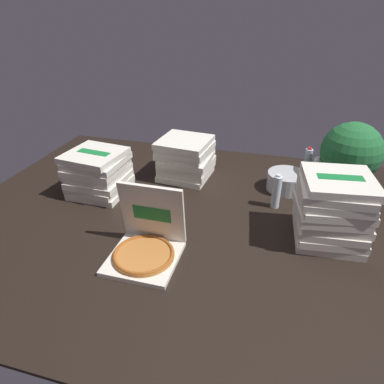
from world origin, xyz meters
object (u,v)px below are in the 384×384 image
(ice_bucket, at_px, (286,181))
(water_bottle_0, at_px, (276,192))
(water_bottle_2, at_px, (307,163))
(pizza_stack_left_mid, at_px, (98,173))
(pizza_stack_right_mid, at_px, (186,158))
(pizza_stack_left_near, at_px, (332,210))
(open_pizza_box, at_px, (146,244))
(water_bottle_1, at_px, (316,173))
(potted_plant, at_px, (351,154))

(ice_bucket, height_order, water_bottle_0, water_bottle_0)
(water_bottle_2, bearing_deg, water_bottle_0, -111.02)
(pizza_stack_left_mid, xyz_separation_m, pizza_stack_right_mid, (0.54, 0.42, -0.00))
(ice_bucket, bearing_deg, pizza_stack_left_near, -66.01)
(open_pizza_box, height_order, ice_bucket, open_pizza_box)
(water_bottle_0, relative_size, water_bottle_1, 1.00)
(water_bottle_1, bearing_deg, potted_plant, -0.93)
(pizza_stack_right_mid, bearing_deg, open_pizza_box, -86.38)
(open_pizza_box, bearing_deg, pizza_stack_right_mid, 93.62)
(open_pizza_box, xyz_separation_m, potted_plant, (1.14, 1.09, 0.22))
(open_pizza_box, relative_size, ice_bucket, 1.37)
(water_bottle_0, relative_size, potted_plant, 0.47)
(open_pizza_box, bearing_deg, water_bottle_0, 47.29)
(potted_plant, bearing_deg, water_bottle_2, 146.06)
(pizza_stack_left_mid, relative_size, pizza_stack_left_near, 0.96)
(pizza_stack_right_mid, height_order, pizza_stack_left_near, pizza_stack_left_near)
(water_bottle_1, bearing_deg, pizza_stack_left_mid, -161.76)
(pizza_stack_left_near, distance_m, water_bottle_1, 0.67)
(potted_plant, bearing_deg, pizza_stack_left_mid, -163.93)
(water_bottle_2, bearing_deg, pizza_stack_right_mid, -164.38)
(open_pizza_box, xyz_separation_m, pizza_stack_right_mid, (-0.06, 1.00, 0.08))
(open_pizza_box, distance_m, water_bottle_0, 0.98)
(water_bottle_2, bearing_deg, pizza_stack_left_mid, -155.25)
(water_bottle_0, height_order, water_bottle_2, same)
(open_pizza_box, bearing_deg, potted_plant, 43.61)
(ice_bucket, distance_m, water_bottle_1, 0.23)
(pizza_stack_left_mid, distance_m, potted_plant, 1.82)
(pizza_stack_left_near, height_order, ice_bucket, pizza_stack_left_near)
(pizza_stack_left_mid, relative_size, water_bottle_0, 1.70)
(pizza_stack_right_mid, relative_size, potted_plant, 0.81)
(pizza_stack_left_near, bearing_deg, water_bottle_2, 97.32)
(pizza_stack_right_mid, bearing_deg, water_bottle_2, 15.62)
(open_pizza_box, distance_m, pizza_stack_left_near, 1.08)
(pizza_stack_left_near, relative_size, ice_bucket, 1.52)
(pizza_stack_right_mid, relative_size, water_bottle_0, 1.73)
(water_bottle_2, bearing_deg, ice_bucket, -118.67)
(open_pizza_box, relative_size, pizza_stack_right_mid, 0.93)
(pizza_stack_left_near, relative_size, water_bottle_2, 1.77)
(water_bottle_1, height_order, potted_plant, potted_plant)
(ice_bucket, relative_size, water_bottle_0, 1.17)
(pizza_stack_right_mid, height_order, water_bottle_2, pizza_stack_right_mid)
(pizza_stack_left_near, bearing_deg, water_bottle_1, 94.34)
(water_bottle_0, bearing_deg, water_bottle_2, 68.98)
(potted_plant, bearing_deg, water_bottle_1, 179.07)
(water_bottle_0, relative_size, water_bottle_2, 1.00)
(ice_bucket, height_order, potted_plant, potted_plant)
(pizza_stack_right_mid, xyz_separation_m, water_bottle_0, (0.73, -0.29, -0.04))
(pizza_stack_right_mid, relative_size, water_bottle_2, 1.73)
(ice_bucket, relative_size, potted_plant, 0.55)
(ice_bucket, bearing_deg, pizza_stack_right_mid, 179.64)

